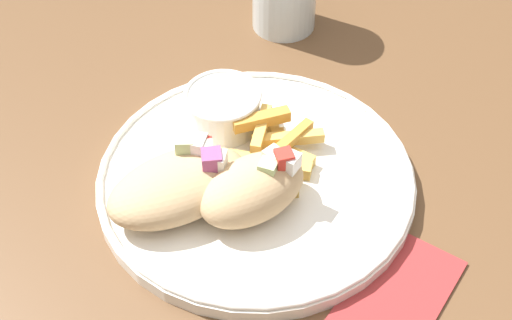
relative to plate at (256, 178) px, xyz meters
name	(u,v)px	position (x,y,z in m)	size (l,w,h in m)	color
table	(274,227)	(0.01, -0.01, -0.07)	(1.35, 1.35, 0.72)	brown
napkin	(394,299)	(-0.02, -0.17, -0.01)	(0.14, 0.09, 0.00)	maroon
plate	(256,178)	(0.00, 0.00, 0.00)	(0.29, 0.29, 0.02)	white
pita_sandwich_near	(253,188)	(-0.03, -0.02, 0.03)	(0.11, 0.08, 0.06)	tan
pita_sandwich_far	(179,185)	(-0.07, 0.03, 0.03)	(0.15, 0.11, 0.06)	tan
fries_pile	(276,149)	(0.03, 0.00, 0.02)	(0.09, 0.09, 0.03)	#E5B251
sauce_ramekin	(223,107)	(0.03, 0.07, 0.03)	(0.08, 0.08, 0.04)	white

